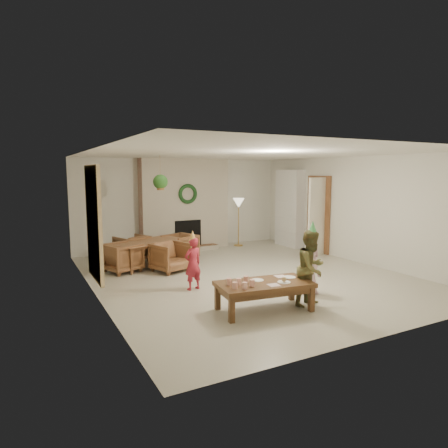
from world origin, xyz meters
TOP-DOWN VIEW (x-y plane):
  - floor at (0.00, 0.00)m, footprint 7.00×7.00m
  - ceiling at (0.00, 0.00)m, footprint 7.00×7.00m
  - wall_back at (0.00, 3.50)m, footprint 7.00×0.00m
  - wall_front at (0.00, -3.50)m, footprint 7.00×0.00m
  - wall_left at (-3.00, 0.00)m, footprint 0.00×7.00m
  - wall_right at (3.00, 0.00)m, footprint 0.00×7.00m
  - fireplace_mass at (0.00, 3.30)m, footprint 2.50×0.40m
  - fireplace_hearth at (0.00, 2.95)m, footprint 1.60×0.30m
  - fireplace_firebox at (0.00, 3.12)m, footprint 0.75×0.12m
  - fireplace_wreath at (0.00, 3.07)m, footprint 0.54×0.10m
  - floor_lamp_base at (1.55, 3.00)m, footprint 0.26×0.26m
  - floor_lamp_post at (1.55, 3.00)m, footprint 0.03×0.03m
  - floor_lamp_shade at (1.55, 3.00)m, footprint 0.33×0.33m
  - bookshelf_carcass at (2.84, 2.30)m, footprint 0.30×1.00m
  - bookshelf_shelf_a at (2.82, 2.30)m, footprint 0.30×0.92m
  - bookshelf_shelf_b at (2.82, 2.30)m, footprint 0.30×0.92m
  - bookshelf_shelf_c at (2.82, 2.30)m, footprint 0.30×0.92m
  - bookshelf_shelf_d at (2.82, 2.30)m, footprint 0.30×0.92m
  - books_row_lower at (2.80, 2.15)m, footprint 0.20×0.40m
  - books_row_mid at (2.80, 2.35)m, footprint 0.20×0.44m
  - books_row_upper at (2.80, 2.20)m, footprint 0.20×0.36m
  - door_frame at (2.96, 1.20)m, footprint 0.05×0.86m
  - door_leaf at (2.58, 0.82)m, footprint 0.77×0.32m
  - curtain_panel at (-2.96, 0.20)m, footprint 0.06×1.20m
  - dining_table at (-1.50, 1.73)m, footprint 1.84×1.40m
  - dining_chair_near at (-1.26, 1.05)m, footprint 0.87×0.88m
  - dining_chair_far at (-1.73, 2.41)m, footprint 0.87×0.88m
  - dining_chair_left at (-2.18, 1.50)m, footprint 0.88×0.87m
  - dining_chair_right at (-0.65, 2.03)m, footprint 0.88×0.87m
  - hanging_plant_cord at (-1.30, 1.50)m, footprint 0.01×0.01m
  - hanging_plant_pot at (-1.30, 1.50)m, footprint 0.16×0.16m
  - hanging_plant_foliage at (-1.30, 1.50)m, footprint 0.32×0.32m
  - coffee_table_top at (-0.83, -1.93)m, footprint 1.53×0.90m
  - coffee_table_apron at (-0.83, -1.93)m, footprint 1.41×0.78m
  - coffee_leg_fl at (-1.52, -2.14)m, footprint 0.09×0.09m
  - coffee_leg_fr at (-0.21, -2.31)m, footprint 0.09×0.09m
  - coffee_leg_bl at (-1.45, -1.56)m, footprint 0.09×0.09m
  - coffee_leg_br at (-0.14, -1.72)m, footprint 0.09×0.09m
  - cup_a at (-1.40, -2.03)m, footprint 0.09×0.09m
  - cup_b at (-1.38, -1.81)m, footprint 0.09×0.09m
  - cup_c at (-1.28, -2.10)m, footprint 0.09×0.09m
  - cup_d at (-1.25, -1.88)m, footprint 0.09×0.09m
  - cup_e at (-1.11, -2.03)m, footprint 0.09×0.09m
  - cup_f at (-1.08, -1.81)m, footprint 0.09×0.09m
  - plate_a at (-0.87, -1.79)m, footprint 0.22×0.22m
  - plate_b at (-0.56, -2.08)m, footprint 0.22×0.22m
  - plate_c at (-0.32, -1.88)m, footprint 0.22×0.22m
  - food_scoop at (-0.56, -2.08)m, footprint 0.09×0.09m
  - napkin_left at (-0.80, -2.14)m, footprint 0.19×0.19m
  - napkin_right at (-0.42, -1.78)m, footprint 0.19×0.19m
  - child_red at (-1.36, -0.41)m, footprint 0.39×0.30m
  - party_hat_red at (-1.36, -0.41)m, footprint 0.15×0.15m
  - child_plaid at (-0.03, -2.08)m, footprint 0.71×0.62m
  - party_hat_plaid at (-0.03, -2.08)m, footprint 0.15×0.15m
  - child_pink at (0.34, -1.61)m, footprint 0.51×0.42m
  - party_hat_pink at (0.34, -1.61)m, footprint 0.14×0.14m

SIDE VIEW (x-z plane):
  - floor at x=0.00m, z-range 0.00..0.00m
  - floor_lamp_base at x=1.55m, z-range 0.00..0.03m
  - fireplace_hearth at x=0.00m, z-range 0.00..0.12m
  - coffee_leg_fl at x=-1.52m, z-range 0.00..0.38m
  - coffee_leg_fr at x=-0.21m, z-range 0.00..0.38m
  - coffee_leg_bl at x=-1.45m, z-range 0.00..0.38m
  - coffee_leg_br at x=-0.14m, z-range 0.00..0.38m
  - dining_table at x=-1.50m, z-range 0.00..0.57m
  - dining_chair_near at x=-1.26m, z-range 0.00..0.63m
  - dining_chair_far at x=-1.73m, z-range 0.00..0.63m
  - dining_chair_left at x=-2.18m, z-range 0.00..0.63m
  - dining_chair_right at x=-0.65m, z-range 0.00..0.63m
  - coffee_table_apron at x=-0.83m, z-range 0.29..0.38m
  - coffee_table_top at x=-0.83m, z-range 0.38..0.45m
  - fireplace_firebox at x=0.00m, z-range 0.07..0.82m
  - bookshelf_shelf_a at x=2.82m, z-range 0.43..0.47m
  - napkin_left at x=-0.80m, z-range 0.45..0.45m
  - napkin_right at x=-0.42m, z-range 0.45..0.45m
  - plate_a at x=-0.87m, z-range 0.45..0.46m
  - plate_b at x=-0.56m, z-range 0.45..0.46m
  - plate_c at x=-0.32m, z-range 0.45..0.46m
  - child_pink at x=0.34m, z-range 0.00..0.91m
  - child_red at x=-1.36m, z-range 0.00..0.96m
  - food_scoop at x=-0.56m, z-range 0.46..0.53m
  - cup_a at x=-1.40m, z-range 0.45..0.55m
  - cup_b at x=-1.38m, z-range 0.45..0.55m
  - cup_c at x=-1.28m, z-range 0.45..0.55m
  - cup_d at x=-1.25m, z-range 0.45..0.55m
  - cup_e at x=-1.11m, z-range 0.45..0.55m
  - cup_f at x=-1.08m, z-range 0.45..0.55m
  - books_row_lower at x=2.80m, z-range 0.47..0.71m
  - child_plaid at x=-0.03m, z-range 0.00..1.22m
  - floor_lamp_post at x=1.55m, z-range 0.02..1.27m
  - bookshelf_shelf_b at x=2.82m, z-range 0.83..0.86m
  - party_hat_pink at x=0.34m, z-range 0.86..1.02m
  - books_row_mid at x=2.80m, z-range 0.87..1.11m
  - door_leaf at x=2.58m, z-range 0.00..2.00m
  - party_hat_red at x=-1.36m, z-range 0.91..1.09m
  - door_frame at x=2.96m, z-range 0.00..2.04m
  - bookshelf_carcass at x=2.84m, z-range 0.00..2.20m
  - wall_back at x=0.00m, z-range -2.25..4.75m
  - wall_front at x=0.00m, z-range -2.25..4.75m
  - wall_left at x=-3.00m, z-range -2.25..4.75m
  - wall_right at x=3.00m, z-range -2.25..4.75m
  - fireplace_mass at x=0.00m, z-range 0.00..2.50m
  - bookshelf_shelf_c at x=2.82m, z-range 1.24..1.26m
  - curtain_panel at x=-2.96m, z-range 0.25..2.25m
  - floor_lamp_shade at x=1.55m, z-range 1.11..1.39m
  - party_hat_plaid at x=-0.03m, z-range 1.17..1.37m
  - books_row_upper at x=2.80m, z-range 1.27..1.49m
  - fireplace_wreath at x=0.00m, z-range 1.28..1.82m
  - bookshelf_shelf_d at x=2.82m, z-range 1.64..1.66m
  - hanging_plant_pot at x=-1.30m, z-range 1.74..1.86m
  - hanging_plant_foliage at x=-1.30m, z-range 1.76..2.08m
  - hanging_plant_cord at x=-1.30m, z-range 1.80..2.50m
  - ceiling at x=0.00m, z-range 2.50..2.50m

